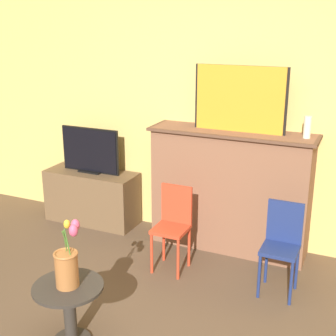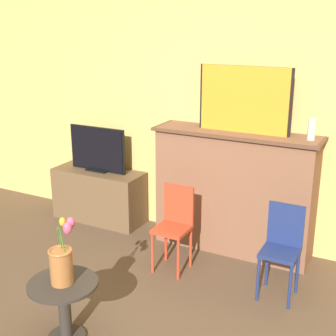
{
  "view_description": "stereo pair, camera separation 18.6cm",
  "coord_description": "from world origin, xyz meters",
  "px_view_note": "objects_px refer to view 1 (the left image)",
  "views": [
    {
      "loc": [
        1.25,
        -1.92,
        2.03
      ],
      "look_at": [
        -0.14,
        1.14,
        0.96
      ],
      "focal_mm": 50.0,
      "sensor_mm": 36.0,
      "label": 1
    },
    {
      "loc": [
        1.41,
        -1.84,
        2.03
      ],
      "look_at": [
        -0.14,
        1.14,
        0.96
      ],
      "focal_mm": 50.0,
      "sensor_mm": 36.0,
      "label": 2
    }
  ],
  "objects_px": {
    "tv_monitor": "(90,151)",
    "chair_blue": "(282,242)",
    "chair_red": "(173,222)",
    "painting": "(240,99)",
    "vase_tulips": "(67,264)"
  },
  "relations": [
    {
      "from": "tv_monitor",
      "to": "chair_blue",
      "type": "height_order",
      "value": "tv_monitor"
    },
    {
      "from": "chair_red",
      "to": "chair_blue",
      "type": "bearing_deg",
      "value": 0.63
    },
    {
      "from": "chair_red",
      "to": "painting",
      "type": "bearing_deg",
      "value": 57.01
    },
    {
      "from": "tv_monitor",
      "to": "chair_red",
      "type": "xyz_separation_m",
      "value": [
        1.15,
        -0.54,
        -0.35
      ]
    },
    {
      "from": "chair_red",
      "to": "vase_tulips",
      "type": "bearing_deg",
      "value": -100.11
    },
    {
      "from": "tv_monitor",
      "to": "chair_red",
      "type": "relative_size",
      "value": 0.9
    },
    {
      "from": "chair_blue",
      "to": "vase_tulips",
      "type": "bearing_deg",
      "value": -133.17
    },
    {
      "from": "painting",
      "to": "vase_tulips",
      "type": "xyz_separation_m",
      "value": [
        -0.57,
        -1.74,
        -0.82
      ]
    },
    {
      "from": "painting",
      "to": "chair_blue",
      "type": "height_order",
      "value": "painting"
    },
    {
      "from": "painting",
      "to": "chair_blue",
      "type": "xyz_separation_m",
      "value": [
        0.54,
        -0.55,
        -0.97
      ]
    },
    {
      "from": "chair_red",
      "to": "vase_tulips",
      "type": "distance_m",
      "value": 1.2
    },
    {
      "from": "tv_monitor",
      "to": "chair_blue",
      "type": "bearing_deg",
      "value": -14.39
    },
    {
      "from": "chair_red",
      "to": "vase_tulips",
      "type": "xyz_separation_m",
      "value": [
        -0.21,
        -1.17,
        0.15
      ]
    },
    {
      "from": "tv_monitor",
      "to": "vase_tulips",
      "type": "distance_m",
      "value": 1.96
    },
    {
      "from": "painting",
      "to": "chair_red",
      "type": "relative_size",
      "value": 1.12
    }
  ]
}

